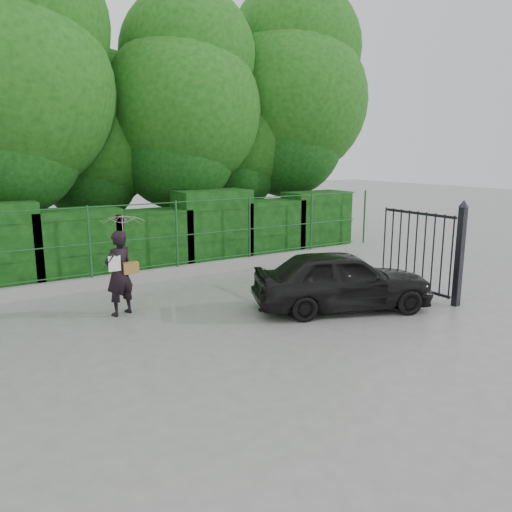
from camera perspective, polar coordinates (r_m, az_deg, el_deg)
ground at (r=9.82m, az=-0.47°, el=-8.19°), size 80.00×80.00×0.00m
kerb at (r=13.65m, az=-10.46°, el=-2.01°), size 14.00×0.25×0.30m
fence at (r=13.53m, az=-9.75°, el=2.43°), size 14.13×0.06×1.80m
hedge at (r=14.35m, az=-12.63°, el=2.15°), size 14.20×1.20×2.28m
trees at (r=16.75m, az=-11.58°, el=15.86°), size 17.10×6.15×8.08m
gate at (r=12.03m, az=20.43°, el=0.65°), size 0.22×2.33×2.36m
woman at (r=10.68m, az=-15.09°, el=0.58°), size 0.98×0.92×2.11m
car at (r=10.95m, az=9.82°, el=-2.68°), size 4.13×2.82×1.31m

